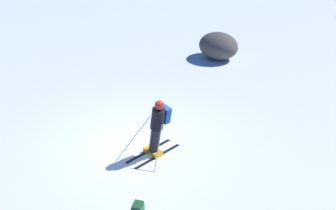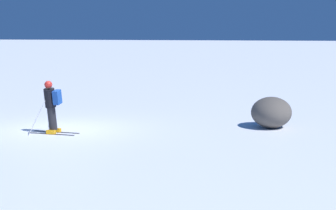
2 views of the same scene
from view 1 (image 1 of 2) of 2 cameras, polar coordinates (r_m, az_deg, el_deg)
name	(u,v)px [view 1 (image 1 of 2)]	position (r m, az deg, el deg)	size (l,w,h in m)	color
ground_plane	(137,146)	(13.02, -3.80, -5.05)	(300.00, 300.00, 0.00)	white
skier	(158,125)	(12.10, -1.28, -2.46)	(1.28, 1.64, 1.74)	black
exposed_boulder_0	(218,46)	(18.65, 6.17, 7.18)	(1.61, 1.37, 1.04)	#4C4742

